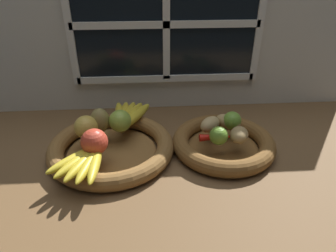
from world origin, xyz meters
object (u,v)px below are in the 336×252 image
banana_bunch_front (84,161)px  banana_bunch_back (128,115)px  potato_oblong (210,124)px  apple_red_front (94,142)px  chili_pepper (221,137)px  potato_small (239,135)px  apple_green_back (120,121)px  potato_back (228,122)px  lime_near (219,136)px  fruit_bowl_left (112,147)px  lime_far (232,121)px  pear_brown (100,120)px  apple_golden_left (86,128)px  fruit_bowl_right (223,143)px

banana_bunch_front → banana_bunch_back: size_ratio=0.92×
potato_oblong → apple_red_front: bearing=-164.1°
banana_bunch_front → chili_pepper: banana_bunch_front is taller
banana_bunch_back → potato_small: (31.99, -15.54, 0.71)cm
apple_red_front → apple_green_back: bearing=62.5°
potato_back → potato_small: 8.05cm
potato_back → lime_near: 9.91cm
fruit_bowl_left → chili_pepper: bearing=-4.2°
fruit_bowl_left → banana_bunch_back: banana_bunch_back is taller
banana_bunch_front → lime_far: bearing=20.7°
apple_red_front → lime_near: 33.99cm
banana_bunch_front → potato_back: (40.73, 16.33, 0.80)cm
apple_red_front → fruit_bowl_left: bearing=62.5°
potato_small → chili_pepper: 5.00cm
apple_green_back → lime_far: bearing=-1.7°
potato_small → lime_near: lime_near is taller
fruit_bowl_left → chili_pepper: (31.84, -2.36, 3.69)cm
lime_far → apple_green_back: bearing=178.3°
apple_red_front → lime_near: bearing=4.0°
apple_green_back → lime_near: apple_green_back is taller
apple_red_front → pear_brown: 11.67cm
banana_bunch_front → banana_bunch_back: (9.99, 23.92, 0.18)cm
lime_far → chili_pepper: 8.06cm
apple_golden_left → potato_small: bearing=-6.4°
apple_golden_left → lime_near: bearing=-8.5°
apple_red_front → potato_oblong: bearing=15.9°
apple_green_back → pear_brown: 5.95cm
fruit_bowl_left → potato_oblong: potato_oblong is taller
fruit_bowl_left → banana_bunch_front: 13.49cm
apple_red_front → lime_far: bearing=14.7°
apple_green_back → chili_pepper: 30.21cm
chili_pepper → lime_far: bearing=54.6°
banana_bunch_front → lime_near: lime_near is taller
apple_green_back → apple_golden_left: 10.17cm
fruit_bowl_right → pear_brown: pear_brown is taller
potato_small → fruit_bowl_right: bearing=135.0°
potato_small → lime_far: (-0.19, 7.40, 0.58)cm
apple_golden_left → pear_brown: pear_brown is taller
apple_golden_left → lime_near: 37.88cm
lime_near → apple_red_front: bearing=-176.0°
potato_oblong → lime_far: size_ratio=1.29×
potato_back → chili_pepper: bearing=-116.8°
apple_red_front → pear_brown: bearing=89.8°
apple_golden_left → lime_near: (37.45, -5.61, -0.77)cm
fruit_bowl_left → potato_oblong: size_ratio=5.09×
apple_green_back → apple_red_front: bearing=-117.5°
pear_brown → lime_far: 39.74cm
potato_small → banana_bunch_front: bearing=-168.7°
apple_red_front → lime_far: apple_red_front is taller
potato_back → lime_near: (-4.79, -8.66, 0.53)cm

